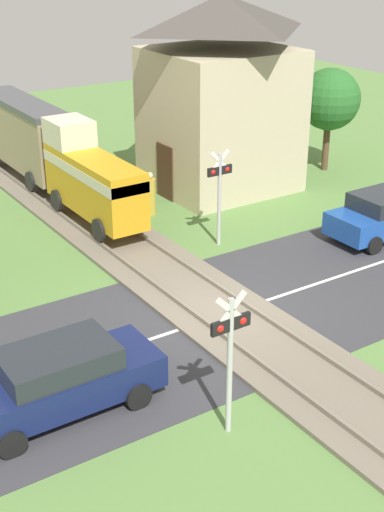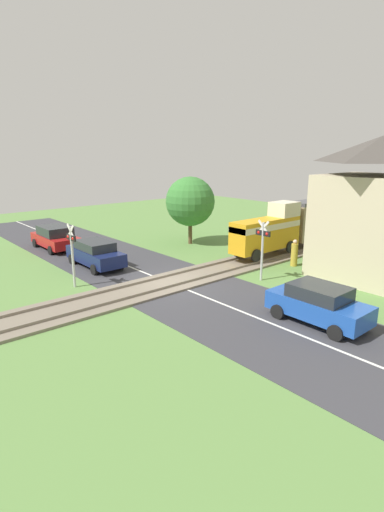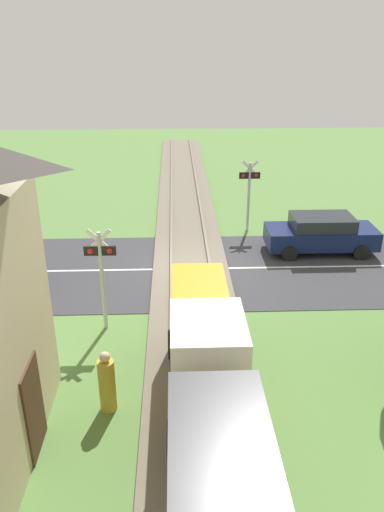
% 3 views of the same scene
% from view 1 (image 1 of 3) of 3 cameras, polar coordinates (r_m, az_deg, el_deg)
% --- Properties ---
extents(ground_plane, '(60.00, 60.00, 0.00)m').
position_cam_1_polar(ground_plane, '(19.08, 2.43, -4.81)').
color(ground_plane, '#5B8442').
extents(road_surface, '(48.00, 6.40, 0.02)m').
position_cam_1_polar(road_surface, '(19.07, 2.43, -4.79)').
color(road_surface, '#38383D').
rests_on(road_surface, ground_plane).
extents(track_bed, '(2.80, 48.00, 0.24)m').
position_cam_1_polar(track_bed, '(19.04, 2.43, -4.64)').
color(track_bed, '#756B5B').
rests_on(track_bed, ground_plane).
extents(train, '(1.58, 11.95, 3.18)m').
position_cam_1_polar(train, '(27.36, -11.18, 8.27)').
color(train, gold).
rests_on(train, track_bed).
extents(car_near_crossing, '(4.33, 1.85, 1.53)m').
position_cam_1_polar(car_near_crossing, '(15.41, -10.55, -9.63)').
color(car_near_crossing, '#141E4C').
rests_on(car_near_crossing, ground_plane).
extents(car_far_side, '(3.92, 1.88, 1.56)m').
position_cam_1_polar(car_far_side, '(24.42, 15.11, 3.26)').
color(car_far_side, '#1E4CA8').
rests_on(car_far_side, ground_plane).
extents(crossing_signal_west_approach, '(0.90, 0.18, 3.18)m').
position_cam_1_polar(crossing_signal_west_approach, '(13.95, 3.07, -7.18)').
color(crossing_signal_west_approach, '#B7B7B7').
rests_on(crossing_signal_west_approach, ground_plane).
extents(crossing_signal_east_approach, '(0.90, 0.18, 3.18)m').
position_cam_1_polar(crossing_signal_east_approach, '(22.59, 2.21, 5.68)').
color(crossing_signal_east_approach, '#B7B7B7').
rests_on(crossing_signal_east_approach, ground_plane).
extents(station_building, '(5.44, 5.00, 7.29)m').
position_cam_1_polar(station_building, '(27.78, 2.32, 12.54)').
color(station_building, '#C6B793').
rests_on(station_building, ground_plane).
extents(pedestrian_by_station, '(0.39, 0.39, 1.58)m').
position_cam_1_polar(pedestrian_by_station, '(25.60, -3.37, 4.87)').
color(pedestrian_by_station, gold).
rests_on(pedestrian_by_station, ground_plane).
extents(tree_by_station, '(2.54, 2.54, 4.28)m').
position_cam_1_polar(tree_by_station, '(30.53, 10.95, 12.18)').
color(tree_by_station, brown).
rests_on(tree_by_station, ground_plane).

